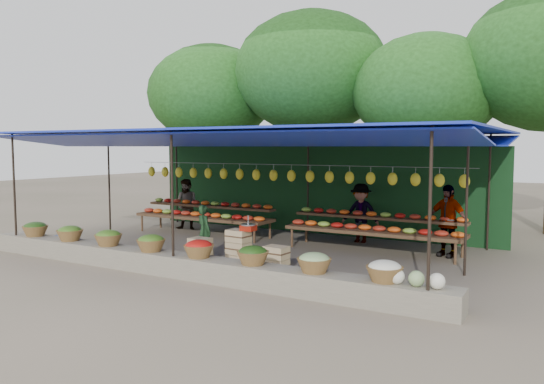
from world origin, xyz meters
The scene contains 16 objects.
ground centered at (0.00, 0.00, 0.00)m, with size 60.00×60.00×0.00m, color #615A47.
stone_curb centered at (0.00, -2.75, 0.20)m, with size 10.60×0.55×0.40m, color #6D6657.
stall_canopy centered at (0.00, 0.07, 2.68)m, with size 10.80×6.60×2.82m.
produce_baskets centered at (-0.10, -2.75, 0.56)m, with size 8.98×0.58×0.34m.
netting_backdrop centered at (0.00, 3.15, 1.25)m, with size 10.60×0.06×2.50m, color #17401C.
tree_row centered at (0.50, 6.09, 4.70)m, with size 16.51×5.50×7.12m.
fruit_table_left centered at (-2.49, 1.35, 0.61)m, with size 4.21×0.95×0.93m.
fruit_table_right centered at (2.51, 1.35, 0.61)m, with size 4.21×0.95×0.93m.
crate_counter centered at (0.56, -1.54, 0.31)m, with size 2.38×0.37×0.77m.
weighing_scale centered at (0.83, -1.54, 0.85)m, with size 0.30×0.30×0.32m.
vendor_seated centered at (-0.58, -1.18, 0.59)m, with size 0.43×0.28×1.19m, color #1B3C1D.
customer_left centered at (-3.46, 1.78, 0.76)m, with size 0.74×0.58×1.52m, color slate.
customer_mid centered at (1.78, 2.38, 0.77)m, with size 0.99×0.57×1.53m, color slate.
customer_right centered at (4.11, 1.66, 0.82)m, with size 0.96×0.40×1.64m, color slate.
blue_crate_front centered at (-4.27, -1.95, 0.15)m, with size 0.51×0.37×0.30m, color navy.
blue_crate_back centered at (-5.30, -2.14, 0.16)m, with size 0.54×0.39×0.33m, color navy.
Camera 1 is at (6.62, -10.57, 2.48)m, focal length 35.00 mm.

